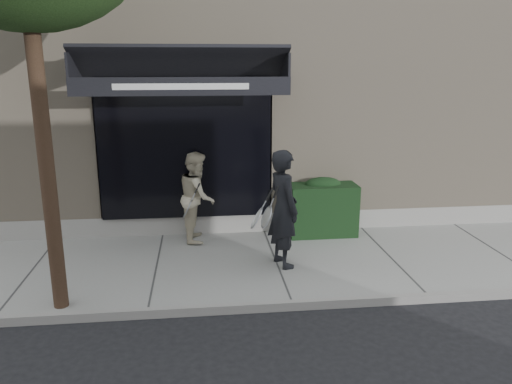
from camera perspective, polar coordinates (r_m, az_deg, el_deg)
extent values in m
plane|color=black|center=(8.64, 2.24, -8.50)|extent=(80.00, 80.00, 0.00)
cube|color=gray|center=(8.62, 2.24, -8.13)|extent=(20.00, 3.00, 0.12)
cube|color=gray|center=(7.23, 4.14, -12.77)|extent=(20.00, 0.10, 0.14)
cube|color=tan|center=(12.93, -1.04, 11.76)|extent=(14.00, 7.00, 5.50)
cube|color=gray|center=(10.13, 0.80, -3.45)|extent=(14.02, 0.42, 0.50)
cube|color=black|center=(9.54, -8.05, 4.87)|extent=(3.20, 0.30, 2.60)
cube|color=gray|center=(9.87, -17.38, 4.66)|extent=(0.08, 0.40, 2.60)
cube|color=gray|center=(9.78, 1.42, 5.24)|extent=(0.08, 0.40, 2.60)
cube|color=gray|center=(9.56, -8.32, 12.95)|extent=(3.36, 0.40, 0.12)
cube|color=black|center=(8.86, -8.51, 14.51)|extent=(3.60, 1.03, 0.55)
cube|color=black|center=(8.37, -8.52, 11.84)|extent=(3.60, 0.05, 0.30)
cube|color=white|center=(8.34, -8.52, 11.83)|extent=(2.20, 0.01, 0.10)
cube|color=black|center=(9.09, -20.08, 13.31)|extent=(0.04, 1.00, 0.45)
cube|color=black|center=(8.98, 3.28, 14.13)|extent=(0.04, 1.00, 0.45)
cube|color=black|center=(9.80, 7.54, -1.95)|extent=(1.30, 0.70, 1.00)
ellipsoid|color=black|center=(9.67, 7.64, 0.89)|extent=(0.71, 0.38, 0.27)
cylinder|color=black|center=(6.92, -23.07, 5.21)|extent=(0.20, 0.20, 4.80)
imported|color=black|center=(8.10, 3.14, -1.92)|extent=(0.66, 0.82, 1.94)
torus|color=silver|center=(7.81, 1.21, -2.88)|extent=(0.18, 0.32, 0.29)
cylinder|color=silver|center=(7.81, 1.21, -2.88)|extent=(0.14, 0.28, 0.25)
cylinder|color=silver|center=(7.81, 1.21, -2.88)|extent=(0.18, 0.05, 0.08)
cylinder|color=black|center=(7.81, 1.21, -2.88)|extent=(0.20, 0.06, 0.10)
torus|color=silver|center=(7.78, 0.07, -3.02)|extent=(0.18, 0.31, 0.28)
cylinder|color=silver|center=(7.78, 0.07, -3.02)|extent=(0.15, 0.28, 0.24)
cylinder|color=silver|center=(7.78, 0.07, -3.02)|extent=(0.17, 0.03, 0.10)
cylinder|color=black|center=(7.78, 0.07, -3.02)|extent=(0.19, 0.04, 0.12)
imported|color=beige|center=(9.38, -6.72, -0.51)|extent=(0.65, 0.83, 1.68)
torus|color=silver|center=(9.16, -7.81, -1.87)|extent=(0.18, 0.31, 0.28)
cylinder|color=silver|center=(9.16, -7.81, -1.87)|extent=(0.14, 0.28, 0.24)
cylinder|color=silver|center=(9.16, -7.81, -1.87)|extent=(0.17, 0.03, 0.10)
cylinder|color=black|center=(9.16, -7.81, -1.87)|extent=(0.20, 0.05, 0.12)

